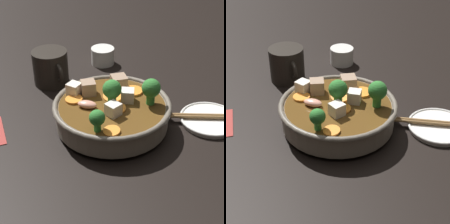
{
  "view_description": "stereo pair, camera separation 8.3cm",
  "coord_description": "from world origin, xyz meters",
  "views": [
    {
      "loc": [
        0.58,
        -0.37,
        0.5
      ],
      "look_at": [
        0.0,
        0.0,
        0.04
      ],
      "focal_mm": 60.0,
      "sensor_mm": 36.0,
      "label": 1
    },
    {
      "loc": [
        0.62,
        -0.3,
        0.5
      ],
      "look_at": [
        0.0,
        0.0,
        0.04
      ],
      "focal_mm": 60.0,
      "sensor_mm": 36.0,
      "label": 2
    }
  ],
  "objects": [
    {
      "name": "stirfry_bowl",
      "position": [
        0.0,
        0.0,
        0.04
      ],
      "size": [
        0.26,
        0.26,
        0.12
      ],
      "color": "slate",
      "rests_on": "ground_plane"
    },
    {
      "name": "side_saucer",
      "position": [
        0.11,
        0.2,
        0.01
      ],
      "size": [
        0.14,
        0.14,
        0.01
      ],
      "color": "white",
      "rests_on": "ground_plane"
    },
    {
      "name": "tea_cup",
      "position": [
        -0.28,
        0.15,
        0.02
      ],
      "size": [
        0.07,
        0.07,
        0.05
      ],
      "color": "white",
      "rests_on": "ground_plane"
    },
    {
      "name": "chopsticks_pair",
      "position": [
        0.11,
        0.2,
        0.02
      ],
      "size": [
        0.14,
        0.2,
        0.01
      ],
      "color": "olive",
      "rests_on": "side_saucer"
    },
    {
      "name": "ground_plane",
      "position": [
        0.0,
        0.0,
        0.0
      ],
      "size": [
        3.0,
        3.0,
        0.0
      ],
      "primitive_type": "plane",
      "color": "black"
    },
    {
      "name": "dark_mug",
      "position": [
        -0.26,
        -0.03,
        0.05
      ],
      "size": [
        0.12,
        0.09,
        0.09
      ],
      "color": "black",
      "rests_on": "ground_plane"
    }
  ]
}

